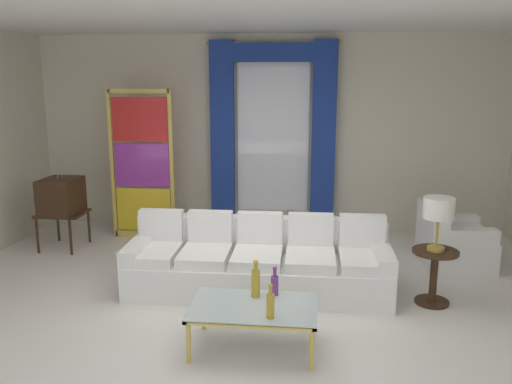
# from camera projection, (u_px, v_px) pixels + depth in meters

# --- Properties ---
(ground_plane) EXTENTS (16.00, 16.00, 0.00)m
(ground_plane) POSITION_uv_depth(u_px,v_px,m) (244.00, 307.00, 5.58)
(ground_plane) COLOR white
(wall_rear) EXTENTS (8.00, 0.12, 3.00)m
(wall_rear) POSITION_uv_depth(u_px,v_px,m) (269.00, 134.00, 8.23)
(wall_rear) COLOR beige
(wall_rear) RESTS_ON ground
(ceiling_slab) EXTENTS (8.00, 7.60, 0.04)m
(ceiling_slab) POSITION_uv_depth(u_px,v_px,m) (252.00, 16.00, 5.70)
(ceiling_slab) COLOR white
(curtained_window) EXTENTS (2.00, 0.17, 2.70)m
(curtained_window) POSITION_uv_depth(u_px,v_px,m) (273.00, 119.00, 8.00)
(curtained_window) COLOR white
(curtained_window) RESTS_ON ground
(couch_white_long) EXTENTS (2.93, 0.95, 0.86)m
(couch_white_long) POSITION_uv_depth(u_px,v_px,m) (259.00, 263.00, 6.00)
(couch_white_long) COLOR white
(couch_white_long) RESTS_ON ground
(coffee_table) EXTENTS (1.12, 0.70, 0.41)m
(coffee_table) POSITION_uv_depth(u_px,v_px,m) (254.00, 309.00, 4.68)
(coffee_table) COLOR silver
(coffee_table) RESTS_ON ground
(bottle_blue_decanter) EXTENTS (0.07, 0.07, 0.31)m
(bottle_blue_decanter) POSITION_uv_depth(u_px,v_px,m) (270.00, 304.00, 4.41)
(bottle_blue_decanter) COLOR gold
(bottle_blue_decanter) RESTS_ON coffee_table
(bottle_crystal_tall) EXTENTS (0.07, 0.07, 0.28)m
(bottle_crystal_tall) POSITION_uv_depth(u_px,v_px,m) (275.00, 284.00, 4.88)
(bottle_crystal_tall) COLOR #753384
(bottle_crystal_tall) RESTS_ON coffee_table
(bottle_amber_squat) EXTENTS (0.08, 0.08, 0.36)m
(bottle_amber_squat) POSITION_uv_depth(u_px,v_px,m) (256.00, 282.00, 4.82)
(bottle_amber_squat) COLOR gold
(bottle_amber_squat) RESTS_ON coffee_table
(vintage_tv) EXTENTS (0.62, 0.61, 1.35)m
(vintage_tv) POSITION_uv_depth(u_px,v_px,m) (61.00, 198.00, 7.36)
(vintage_tv) COLOR #382314
(vintage_tv) RESTS_ON ground
(armchair_white) EXTENTS (0.88, 0.87, 0.80)m
(armchair_white) POSITION_uv_depth(u_px,v_px,m) (451.00, 244.00, 6.76)
(armchair_white) COLOR white
(armchair_white) RESTS_ON ground
(stained_glass_divider) EXTENTS (0.95, 0.05, 2.20)m
(stained_glass_divider) POSITION_uv_depth(u_px,v_px,m) (142.00, 168.00, 7.76)
(stained_glass_divider) COLOR gold
(stained_glass_divider) RESTS_ON ground
(peacock_figurine) EXTENTS (0.44, 0.60, 0.50)m
(peacock_figurine) POSITION_uv_depth(u_px,v_px,m) (168.00, 232.00, 7.48)
(peacock_figurine) COLOR beige
(peacock_figurine) RESTS_ON ground
(round_side_table) EXTENTS (0.48, 0.48, 0.59)m
(round_side_table) POSITION_uv_depth(u_px,v_px,m) (434.00, 272.00, 5.62)
(round_side_table) COLOR #382314
(round_side_table) RESTS_ON ground
(table_lamp_brass) EXTENTS (0.32, 0.32, 0.57)m
(table_lamp_brass) POSITION_uv_depth(u_px,v_px,m) (439.00, 210.00, 5.47)
(table_lamp_brass) COLOR #B29338
(table_lamp_brass) RESTS_ON round_side_table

